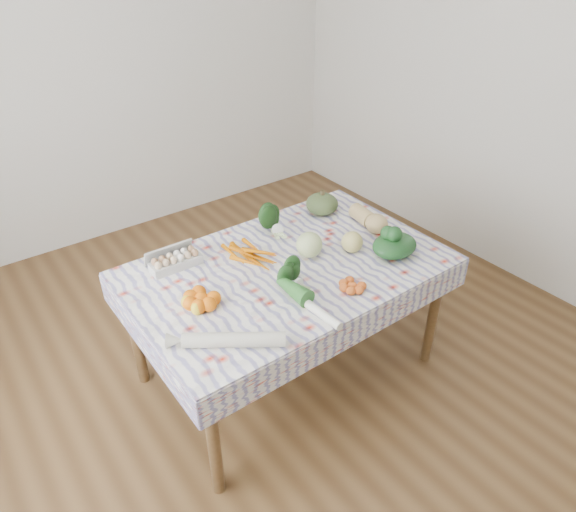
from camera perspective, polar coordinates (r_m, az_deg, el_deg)
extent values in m
plane|color=#50351B|center=(3.21, 0.00, -12.37)|extent=(4.50, 4.50, 0.00)
cube|color=silver|center=(4.37, -19.07, 19.67)|extent=(4.00, 0.04, 2.80)
cube|color=brown|center=(2.74, 0.00, -1.58)|extent=(1.60, 1.00, 0.04)
cylinder|color=brown|center=(2.44, -8.28, -19.70)|extent=(0.06, 0.06, 0.71)
cylinder|color=brown|center=(3.15, 15.85, -6.22)|extent=(0.06, 0.06, 0.71)
cylinder|color=brown|center=(3.02, -16.63, -8.33)|extent=(0.06, 0.06, 0.71)
cylinder|color=brown|center=(3.62, 5.24, 0.68)|extent=(0.06, 0.06, 0.71)
cube|color=silver|center=(2.72, 0.00, -1.13)|extent=(1.66, 1.06, 0.01)
cube|color=#B6B6B1|center=(2.75, -12.37, -0.61)|extent=(0.27, 0.11, 0.07)
cube|color=#CC6501|center=(2.75, -4.26, -0.15)|extent=(0.31, 0.29, 0.04)
ellipsoid|color=black|center=(2.98, -1.37, 4.06)|extent=(0.23, 0.22, 0.16)
ellipsoid|color=#3E5129|center=(3.19, 3.80, 5.80)|extent=(0.24, 0.24, 0.13)
sphere|color=#B6CC7F|center=(2.76, 2.38, 1.26)|extent=(0.18, 0.18, 0.14)
ellipsoid|color=tan|center=(3.08, 9.00, 4.26)|extent=(0.16, 0.29, 0.13)
cube|color=orange|center=(2.46, -9.59, -4.71)|extent=(0.30, 0.30, 0.08)
ellipsoid|color=#194216|center=(2.55, 0.48, -2.36)|extent=(0.15, 0.15, 0.10)
cube|color=#DB5C1C|center=(2.55, 7.16, -3.22)|extent=(0.19, 0.19, 0.05)
sphere|color=#C8BC64|center=(2.83, 7.13, 1.55)|extent=(0.12, 0.12, 0.12)
ellipsoid|color=#123515|center=(2.84, 11.75, 1.15)|extent=(0.30, 0.26, 0.12)
cylinder|color=beige|center=(2.22, -6.03, -9.25)|extent=(0.42, 0.32, 0.07)
cylinder|color=white|center=(2.42, 2.34, -5.39)|extent=(0.07, 0.41, 0.05)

